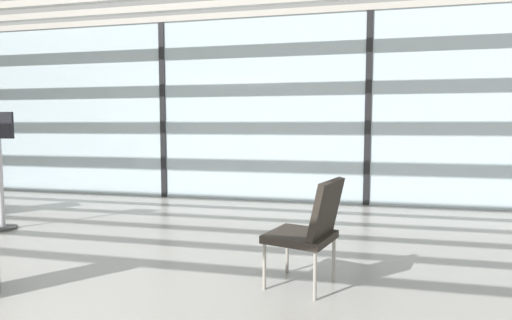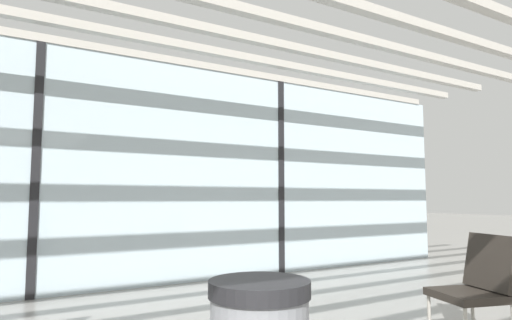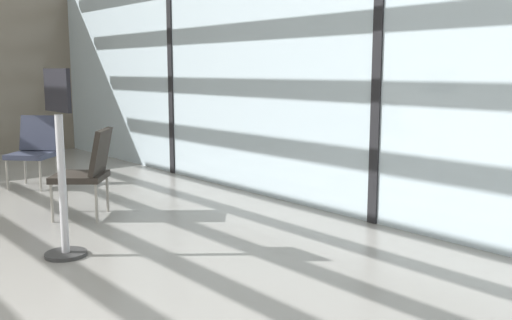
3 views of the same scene
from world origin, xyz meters
name	(u,v)px [view 2 (image 2 of 3)]	position (x,y,z in m)	size (l,w,h in m)	color
glass_curtain_wall	(35,167)	(0.00, 5.20, 1.53)	(14.00, 0.08, 3.05)	silver
window_mullion_1	(35,167)	(0.00, 5.20, 1.53)	(0.10, 0.12, 3.05)	black
window_mullion_2	(280,175)	(3.50, 5.20, 1.53)	(0.10, 0.12, 3.05)	black
lounge_chair_0	(477,283)	(2.94, 1.56, 0.49)	(0.64, 0.61, 0.87)	#28231E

